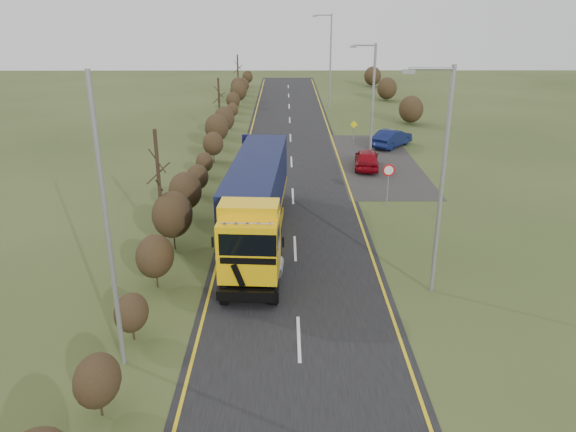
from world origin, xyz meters
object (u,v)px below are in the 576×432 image
(car_red_hatchback, at_px, (367,159))
(car_blue_sedan, at_px, (392,138))
(lorry, at_px, (256,198))
(streetlight_near, at_px, (440,174))
(speed_sign, at_px, (388,177))

(car_red_hatchback, bearing_deg, car_blue_sedan, -107.94)
(lorry, height_order, streetlight_near, streetlight_near)
(car_blue_sedan, relative_size, streetlight_near, 0.48)
(streetlight_near, height_order, speed_sign, streetlight_near)
(car_blue_sedan, height_order, speed_sign, speed_sign)
(lorry, relative_size, car_red_hatchback, 3.41)
(streetlight_near, distance_m, speed_sign, 10.99)
(lorry, xyz_separation_m, car_blue_sedan, (10.44, 19.60, -1.54))
(streetlight_near, xyz_separation_m, speed_sign, (-0.01, 10.48, -3.32))
(car_red_hatchback, xyz_separation_m, streetlight_near, (0.11, -18.61, 4.45))
(lorry, relative_size, speed_sign, 5.55)
(streetlight_near, bearing_deg, car_red_hatchback, 90.35)
(car_red_hatchback, height_order, speed_sign, speed_sign)
(car_red_hatchback, relative_size, car_blue_sedan, 0.95)
(car_red_hatchback, relative_size, streetlight_near, 0.46)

